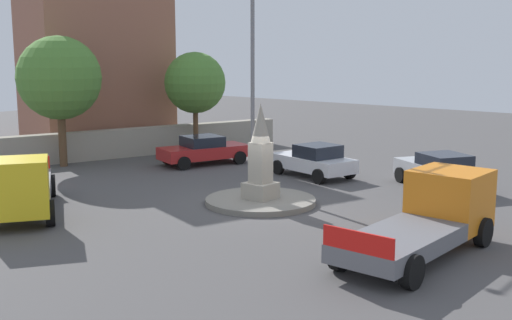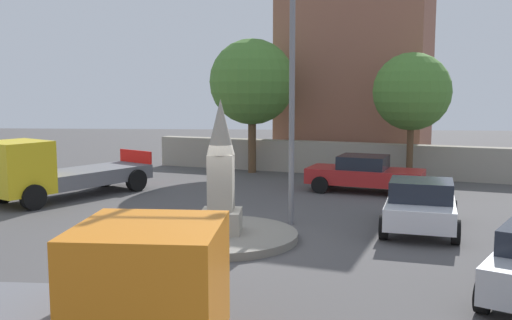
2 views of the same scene
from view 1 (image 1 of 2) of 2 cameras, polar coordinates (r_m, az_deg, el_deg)
ground_plane at (r=23.52m, az=0.40°, el=-3.88°), size 80.00×80.00×0.00m
traffic_island at (r=23.50m, az=0.40°, el=-3.64°), size 4.01×4.01×0.20m
monument at (r=23.18m, az=0.41°, el=0.28°), size 1.02×1.02×3.47m
streetlamp at (r=25.45m, az=-0.31°, el=8.69°), size 3.40×0.28×8.42m
car_red_parked_right at (r=31.48m, az=-4.65°, el=0.90°), size 4.63×3.05×1.40m
car_white_passing at (r=28.42m, az=5.17°, el=-0.04°), size 2.72×4.12×1.45m
car_silver_approaching at (r=27.05m, az=15.96°, el=-0.86°), size 3.66×4.46×1.43m
truck_orange_parked_left at (r=18.58m, az=15.18°, el=-4.76°), size 6.07×2.35×2.11m
truck_yellow_far_side at (r=22.82m, az=-20.13°, el=-2.33°), size 4.94×6.07×2.19m
stone_boundary_wall at (r=34.38m, az=-11.20°, el=1.52°), size 17.22×6.07×1.47m
corner_building at (r=38.63m, az=-14.17°, el=8.87°), size 8.90×8.64×10.29m
tree_near_wall at (r=34.62m, az=-5.40°, el=6.78°), size 3.24×3.24×5.41m
tree_mid_cluster at (r=31.91m, az=-16.96°, el=6.92°), size 3.94×3.94×6.18m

